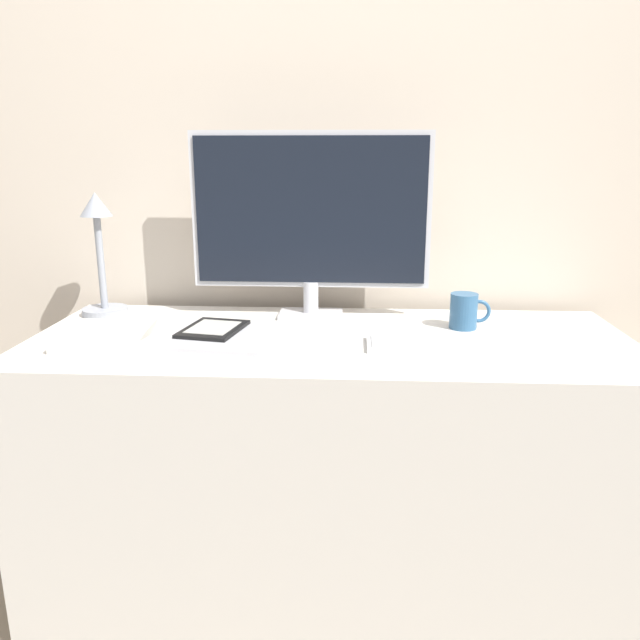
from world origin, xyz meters
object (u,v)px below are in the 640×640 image
ereader (213,329)px  notebook (106,335)px  laptop (214,337)px  keyboard (430,344)px  desk_lamp (100,249)px  coffee_mug (465,311)px  monitor (311,216)px

ereader → notebook: ereader is taller
ereader → notebook: size_ratio=0.81×
laptop → ereader: size_ratio=1.58×
keyboard → desk_lamp: desk_lamp is taller
desk_lamp → coffee_mug: size_ratio=3.23×
monitor → notebook: 0.62m
monitor → laptop: 0.44m
monitor → coffee_mug: size_ratio=6.14×
ereader → desk_lamp: size_ratio=0.57×
desk_lamp → notebook: 0.32m
desk_lamp → coffee_mug: (1.01, -0.09, -0.14)m
laptop → ereader: (-0.00, 0.02, 0.01)m
keyboard → desk_lamp: (-0.90, 0.26, 0.18)m
monitor → keyboard: monitor is taller
ereader → notebook: (-0.26, -0.03, -0.01)m
keyboard → desk_lamp: 0.96m
monitor → notebook: monitor is taller
desk_lamp → notebook: desk_lamp is taller
monitor → ereader: 0.42m
coffee_mug → laptop: bearing=-166.8°
keyboard → coffee_mug: bearing=58.2°
monitor → laptop: size_ratio=2.09×
monitor → laptop: bearing=-131.3°
laptop → ereader: 0.02m
laptop → keyboard: bearing=-2.7°
laptop → monitor: bearing=48.7°
notebook → keyboard: bearing=-0.7°
desk_lamp → coffee_mug: 1.02m
coffee_mug → ereader: bearing=-168.4°
keyboard → laptop: bearing=177.3°
monitor → coffee_mug: (0.42, -0.11, -0.24)m
keyboard → desk_lamp: bearing=163.8°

